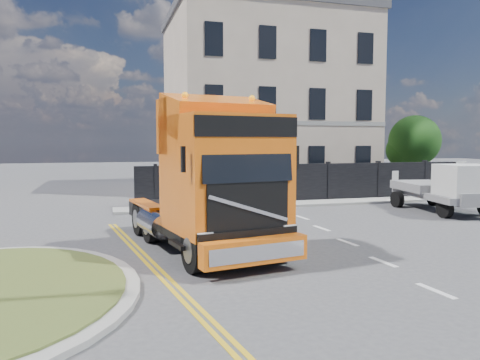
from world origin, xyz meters
name	(u,v)px	position (x,y,z in m)	size (l,w,h in m)	color
ground	(254,246)	(0.00, 0.00, 0.00)	(120.00, 120.00, 0.00)	#424244
hoarding_fence	(320,183)	(6.55, 9.00, 1.00)	(18.80, 0.25, 2.00)	black
georgian_building	(264,102)	(6.00, 16.50, 5.77)	(12.30, 10.30, 12.80)	beige
tree	(412,143)	(14.38, 12.10, 3.05)	(3.20, 3.20, 4.80)	#382619
pavement_far	(318,203)	(6.00, 8.10, 0.06)	(20.00, 1.60, 0.12)	gray
truck	(214,186)	(-1.39, -0.70, 1.93)	(3.90, 7.56, 4.32)	black
flatbed_pickup	(456,187)	(10.19, 3.31, 1.18)	(2.93, 5.56, 2.19)	slate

